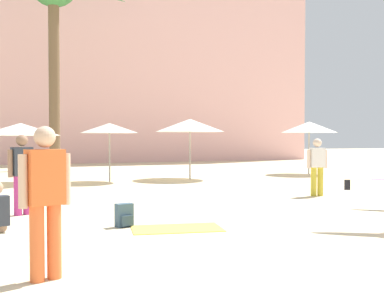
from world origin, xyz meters
TOP-DOWN VIEW (x-y plane):
  - ground at (0.00, 0.00)m, footprint 120.00×120.00m
  - hotel_pink at (7.11, 31.90)m, footprint 22.85×10.72m
  - cafe_umbrella_0 at (3.64, 12.70)m, footprint 2.71×2.71m
  - cafe_umbrella_1 at (0.43, 12.65)m, footprint 2.15×2.15m
  - cafe_umbrella_2 at (9.57, 13.19)m, footprint 2.49×2.49m
  - cafe_umbrella_3 at (-2.65, 13.11)m, footprint 2.77×2.77m
  - beach_towel at (-0.28, 3.09)m, footprint 1.70×1.11m
  - backpack at (-1.10, 3.62)m, footprint 0.33×0.29m
  - person_far_left at (4.95, 6.23)m, footprint 0.61×0.28m
  - person_mid_right at (-2.78, 5.70)m, footprint 0.59×0.36m
  - person_far_right at (-2.65, 0.77)m, footprint 0.60×0.34m

SIDE VIEW (x-z plane):
  - ground at x=0.00m, z-range 0.00..0.00m
  - beach_towel at x=-0.28m, z-range 0.00..0.01m
  - backpack at x=-1.10m, z-range -0.01..0.41m
  - person_far_left at x=4.95m, z-range 0.07..1.67m
  - person_mid_right at x=-2.78m, z-range 0.08..1.76m
  - person_far_right at x=-2.65m, z-range 0.08..1.81m
  - cafe_umbrella_3 at x=-2.65m, z-range 0.85..3.01m
  - cafe_umbrella_1 at x=0.43m, z-range 0.90..3.08m
  - cafe_umbrella_2 at x=9.57m, z-range 0.94..3.31m
  - cafe_umbrella_0 at x=3.64m, z-range 0.94..3.32m
  - hotel_pink at x=7.11m, z-range 0.00..17.96m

